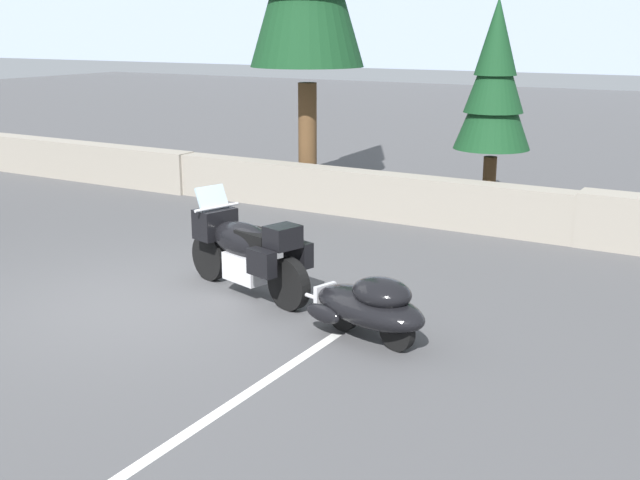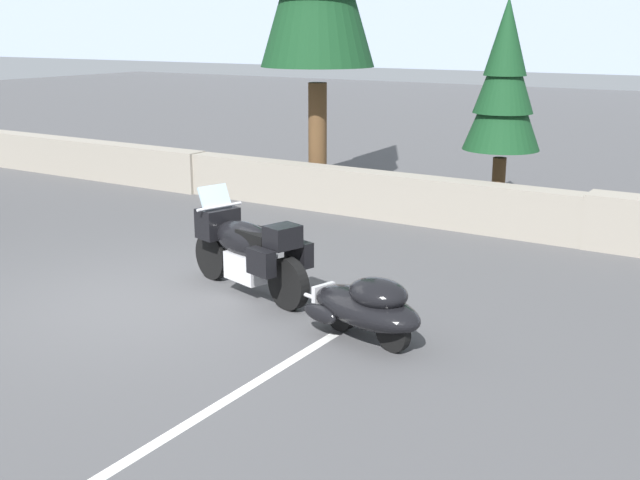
# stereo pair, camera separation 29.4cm
# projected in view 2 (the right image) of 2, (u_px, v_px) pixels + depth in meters

# --- Properties ---
(ground_plane) EXTENTS (80.00, 80.00, 0.00)m
(ground_plane) POSITION_uv_depth(u_px,v_px,m) (150.00, 301.00, 10.08)
(ground_plane) COLOR #4C4C4F
(stone_guard_wall) EXTENTS (24.00, 0.61, 0.88)m
(stone_guard_wall) POSITION_uv_depth(u_px,v_px,m) (386.00, 195.00, 14.36)
(stone_guard_wall) COLOR gray
(stone_guard_wall) RESTS_ON ground
(touring_motorcycle) EXTENTS (2.26, 1.12, 1.33)m
(touring_motorcycle) POSITION_uv_depth(u_px,v_px,m) (248.00, 247.00, 10.25)
(touring_motorcycle) COLOR black
(touring_motorcycle) RESTS_ON ground
(car_shaped_trailer) EXTENTS (2.21, 1.10, 0.76)m
(car_shaped_trailer) POSITION_uv_depth(u_px,v_px,m) (367.00, 306.00, 8.72)
(car_shaped_trailer) COLOR black
(car_shaped_trailer) RESTS_ON ground
(pine_tree_secondary) EXTENTS (1.37, 1.37, 3.91)m
(pine_tree_secondary) POSITION_uv_depth(u_px,v_px,m) (504.00, 83.00, 13.81)
(pine_tree_secondary) COLOR brown
(pine_tree_secondary) RESTS_ON ground
(parking_stripe_marker) EXTENTS (0.12, 3.60, 0.01)m
(parking_stripe_marker) POSITION_uv_depth(u_px,v_px,m) (237.00, 394.00, 7.53)
(parking_stripe_marker) COLOR silver
(parking_stripe_marker) RESTS_ON ground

